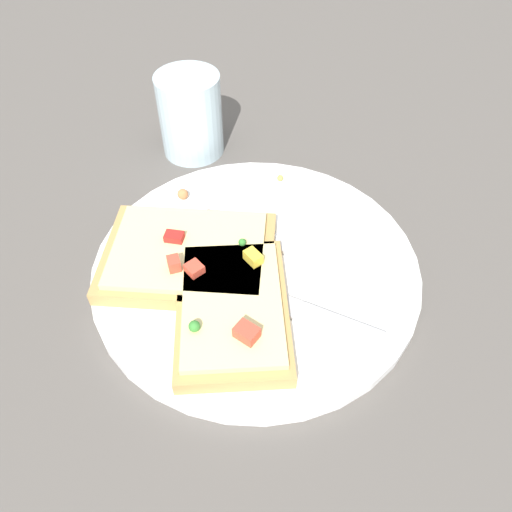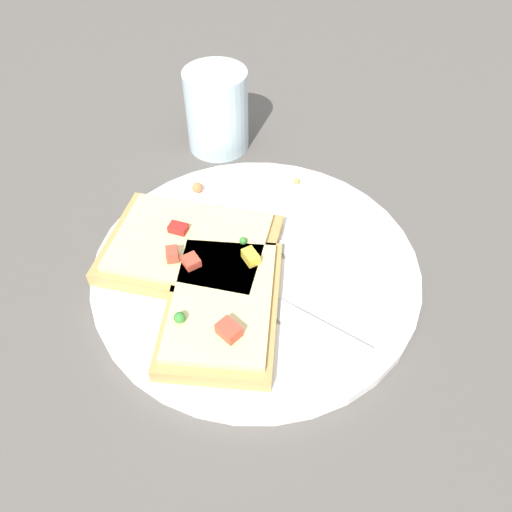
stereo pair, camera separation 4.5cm
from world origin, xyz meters
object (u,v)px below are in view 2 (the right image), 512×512
plate (256,267)px  drinking_glass (217,111)px  knife (282,311)px  pizza_slice_main (191,247)px  pizza_slice_corner (223,305)px  fork (286,251)px

plate → drinking_glass: 0.21m
knife → drinking_glass: 0.27m
plate → pizza_slice_main: (-0.04, 0.05, 0.02)m
pizza_slice_main → pizza_slice_corner: size_ratio=1.15×
fork → pizza_slice_corner: size_ratio=1.24×
pizza_slice_main → pizza_slice_corner: same height
plate → knife: size_ratio=1.58×
drinking_glass → knife: bearing=-114.5°
plate → knife: (-0.02, -0.06, 0.01)m
fork → pizza_slice_main: 0.09m
fork → knife: bearing=122.9°
plate → pizza_slice_corner: size_ratio=1.82×
pizza_slice_main → drinking_glass: drinking_glass is taller
fork → knife: knife is taller
fork → drinking_glass: drinking_glass is taller
fork → drinking_glass: bearing=-31.0°
pizza_slice_main → drinking_glass: size_ratio=2.03×
fork → drinking_glass: 0.20m
plate → knife: bearing=-107.6°
pizza_slice_corner → plate: bearing=-21.9°
knife → pizza_slice_main: 0.11m
pizza_slice_corner → knife: bearing=-86.6°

